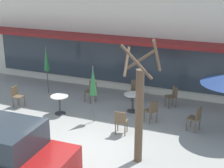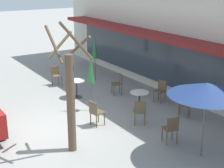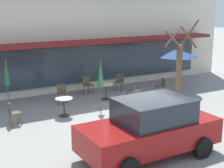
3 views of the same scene
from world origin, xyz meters
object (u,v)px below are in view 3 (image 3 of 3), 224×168
(cafe_chair_2, at_px, (119,81))
(street_tree, at_px, (179,75))
(cafe_table_near_wall, at_px, (106,89))
(parked_sedan, at_px, (150,128))
(cafe_chair_0, at_px, (135,98))
(cafe_chair_1, at_px, (62,92))
(cafe_table_streetside, at_px, (64,104))
(cafe_chair_5, at_px, (87,84))
(cafe_chair_4, at_px, (133,89))
(patio_umbrella_green_folded, at_px, (6,73))
(cafe_chair_6, at_px, (13,112))
(patio_umbrella_corner_open, at_px, (100,74))
(cafe_chair_3, at_px, (161,86))
(patio_umbrella_cream_folded, at_px, (177,53))

(cafe_chair_2, height_order, street_tree, street_tree)
(cafe_table_near_wall, bearing_deg, parked_sedan, -106.18)
(cafe_chair_0, xyz_separation_m, parked_sedan, (-2.02, -3.92, 0.35))
(parked_sedan, xyz_separation_m, street_tree, (3.13, 2.48, 0.83))
(cafe_chair_1, height_order, parked_sedan, parked_sedan)
(cafe_table_streetside, xyz_separation_m, parked_sedan, (0.88, -4.67, 0.36))
(cafe_chair_5, bearing_deg, cafe_chair_2, -7.77)
(cafe_table_streetside, distance_m, cafe_chair_4, 3.69)
(patio_umbrella_green_folded, relative_size, cafe_chair_6, 2.47)
(cafe_table_near_wall, bearing_deg, cafe_chair_4, -36.16)
(parked_sedan, bearing_deg, patio_umbrella_green_folded, 111.86)
(patio_umbrella_green_folded, distance_m, parked_sedan, 7.14)
(cafe_table_streetside, relative_size, cafe_chair_4, 0.85)
(cafe_table_streetside, bearing_deg, cafe_chair_4, 8.94)
(cafe_chair_4, relative_size, street_tree, 0.23)
(cafe_chair_0, relative_size, cafe_chair_6, 1.00)
(cafe_chair_2, bearing_deg, street_tree, -89.91)
(cafe_chair_5, relative_size, cafe_chair_6, 1.00)
(patio_umbrella_green_folded, xyz_separation_m, patio_umbrella_corner_open, (3.33, -2.08, 0.00))
(cafe_chair_3, relative_size, cafe_chair_6, 1.00)
(patio_umbrella_green_folded, xyz_separation_m, parked_sedan, (2.64, -6.59, -0.75))
(patio_umbrella_green_folded, height_order, cafe_chair_1, patio_umbrella_green_folded)
(cafe_table_near_wall, bearing_deg, cafe_chair_3, -16.73)
(cafe_table_streetside, height_order, parked_sedan, parked_sedan)
(patio_umbrella_cream_folded, height_order, cafe_chair_4, patio_umbrella_cream_folded)
(patio_umbrella_corner_open, distance_m, street_tree, 3.17)
(cafe_table_near_wall, relative_size, cafe_chair_1, 0.85)
(cafe_chair_5, bearing_deg, cafe_table_near_wall, -76.03)
(patio_umbrella_cream_folded, relative_size, cafe_chair_2, 2.47)
(patio_umbrella_corner_open, bearing_deg, cafe_chair_2, 46.67)
(cafe_chair_6, bearing_deg, cafe_chair_5, 31.65)
(cafe_chair_3, bearing_deg, cafe_chair_1, 165.70)
(cafe_chair_0, height_order, cafe_chair_6, same)
(cafe_table_near_wall, relative_size, street_tree, 0.20)
(patio_umbrella_cream_folded, distance_m, cafe_chair_6, 8.55)
(patio_umbrella_cream_folded, bearing_deg, cafe_table_streetside, -173.40)
(street_tree, bearing_deg, cafe_chair_1, 131.32)
(cafe_chair_2, bearing_deg, cafe_chair_5, 172.23)
(cafe_chair_3, bearing_deg, cafe_chair_0, -151.76)
(cafe_chair_1, bearing_deg, patio_umbrella_corner_open, -62.22)
(street_tree, bearing_deg, patio_umbrella_cream_folded, 51.53)
(cafe_chair_2, bearing_deg, cafe_chair_0, -109.28)
(patio_umbrella_green_folded, relative_size, cafe_chair_0, 2.47)
(cafe_table_near_wall, xyz_separation_m, street_tree, (1.39, -3.51, 1.19))
(cafe_table_streetside, distance_m, cafe_chair_6, 2.05)
(street_tree, bearing_deg, cafe_chair_2, 90.09)
(cafe_table_streetside, height_order, cafe_chair_3, cafe_chair_3)
(cafe_table_streetside, height_order, patio_umbrella_green_folded, patio_umbrella_green_folded)
(patio_umbrella_corner_open, distance_m, cafe_chair_2, 3.71)
(cafe_chair_2, height_order, parked_sedan, parked_sedan)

